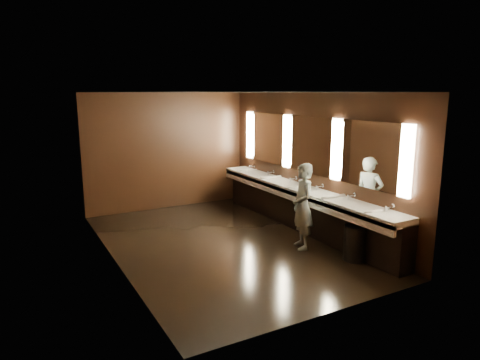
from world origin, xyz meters
name	(u,v)px	position (x,y,z in m)	size (l,w,h in m)	color
floor	(224,243)	(0.00, 0.00, 0.00)	(6.00, 6.00, 0.00)	black
ceiling	(223,92)	(0.00, 0.00, 2.80)	(4.00, 6.00, 0.02)	#2D2D2B
wall_back	(167,151)	(0.00, 3.00, 1.40)	(4.00, 0.02, 2.80)	black
wall_front	(334,209)	(0.00, -3.00, 1.40)	(4.00, 0.02, 2.80)	black
wall_left	(112,181)	(-2.00, 0.00, 1.40)	(0.02, 6.00, 2.80)	black
wall_right	(310,162)	(2.00, 0.00, 1.40)	(0.02, 6.00, 2.80)	black
sink_counter	(301,206)	(1.79, 0.00, 0.50)	(0.55, 5.40, 1.01)	black
mirror_band	(310,145)	(1.98, 0.00, 1.75)	(0.06, 5.03, 1.15)	#FFF0C6
person	(303,206)	(1.15, -0.90, 0.78)	(0.57, 0.37, 1.57)	#86A9C8
trash_bin	(355,243)	(1.58, -1.81, 0.30)	(0.39, 0.39, 0.60)	black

